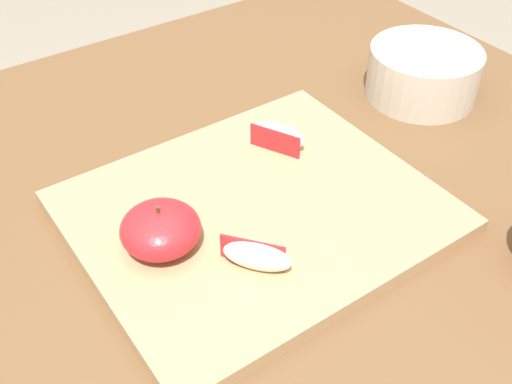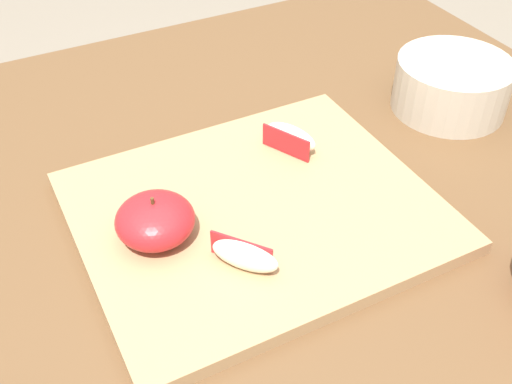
{
  "view_description": "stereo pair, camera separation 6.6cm",
  "coord_description": "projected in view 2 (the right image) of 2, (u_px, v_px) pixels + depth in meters",
  "views": [
    {
      "loc": [
        -0.24,
        -0.49,
        1.24
      ],
      "look_at": [
        0.05,
        -0.08,
        0.81
      ],
      "focal_mm": 43.57,
      "sensor_mm": 36.0,
      "label": 1
    },
    {
      "loc": [
        -0.18,
        -0.52,
        1.24
      ],
      "look_at": [
        0.05,
        -0.08,
        0.81
      ],
      "focal_mm": 43.57,
      "sensor_mm": 36.0,
      "label": 2
    }
  ],
  "objects": [
    {
      "name": "dining_table",
      "position": [
        194.0,
        261.0,
        0.8
      ],
      "size": [
        1.18,
        0.82,
        0.77
      ],
      "color": "brown",
      "rests_on": "ground_plane"
    },
    {
      "name": "cutting_board",
      "position": [
        256.0,
        212.0,
        0.68
      ],
      "size": [
        0.38,
        0.32,
        0.02
      ],
      "color": "#A37F56",
      "rests_on": "dining_table"
    },
    {
      "name": "apple_half_skin_up",
      "position": [
        155.0,
        220.0,
        0.62
      ],
      "size": [
        0.08,
        0.08,
        0.05
      ],
      "color": "#B21E23",
      "rests_on": "cutting_board"
    },
    {
      "name": "apple_wedge_middle",
      "position": [
        241.0,
        257.0,
        0.59
      ],
      "size": [
        0.06,
        0.07,
        0.03
      ],
      "color": "#F4EACC",
      "rests_on": "cutting_board"
    },
    {
      "name": "apple_wedge_front",
      "position": [
        291.0,
        138.0,
        0.74
      ],
      "size": [
        0.05,
        0.07,
        0.03
      ],
      "color": "#F4EACC",
      "rests_on": "cutting_board"
    },
    {
      "name": "ceramic_fruit_bowl",
      "position": [
        453.0,
        84.0,
        0.83
      ],
      "size": [
        0.15,
        0.15,
        0.07
      ],
      "color": "#BCB29E",
      "rests_on": "dining_table"
    }
  ]
}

